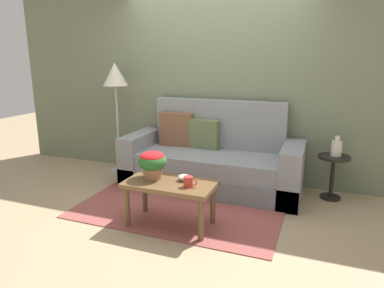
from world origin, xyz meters
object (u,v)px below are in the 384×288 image
(side_table, at_px, (333,169))
(floor_lamp, at_px, (115,82))
(snack_bowl, at_px, (184,177))
(coffee_table, at_px, (170,189))
(potted_plant, at_px, (152,162))
(table_vase, at_px, (337,148))
(coffee_mug, at_px, (189,182))
(couch, at_px, (211,162))

(side_table, bearing_deg, floor_lamp, -179.13)
(snack_bowl, bearing_deg, floor_lamp, 141.84)
(coffee_table, bearing_deg, potted_plant, 167.50)
(potted_plant, xyz_separation_m, table_vase, (1.76, 1.30, -0.00))
(floor_lamp, relative_size, potted_plant, 5.39)
(snack_bowl, bearing_deg, side_table, 41.44)
(side_table, height_order, coffee_mug, coffee_mug)
(couch, xyz_separation_m, table_vase, (1.50, 0.16, 0.30))
(coffee_mug, bearing_deg, couch, 97.81)
(floor_lamp, xyz_separation_m, coffee_mug, (1.64, -1.34, -0.82))
(side_table, xyz_separation_m, snack_bowl, (-1.42, -1.25, 0.13))
(floor_lamp, height_order, coffee_mug, floor_lamp)
(coffee_table, relative_size, side_table, 1.67)
(coffee_table, bearing_deg, floor_lamp, 137.73)
(potted_plant, bearing_deg, floor_lamp, 134.10)
(potted_plant, bearing_deg, couch, 77.09)
(side_table, xyz_separation_m, coffee_mug, (-1.31, -1.39, 0.15))
(side_table, relative_size, table_vase, 2.23)
(couch, distance_m, table_vase, 1.54)
(coffee_table, xyz_separation_m, table_vase, (1.55, 1.35, 0.24))
(table_vase, bearing_deg, potted_plant, -143.54)
(floor_lamp, relative_size, table_vase, 6.64)
(couch, bearing_deg, table_vase, 5.93)
(side_table, bearing_deg, snack_bowl, -138.56)
(couch, bearing_deg, potted_plant, -102.91)
(couch, distance_m, floor_lamp, 1.78)
(potted_plant, relative_size, table_vase, 1.23)
(side_table, distance_m, table_vase, 0.26)
(couch, distance_m, potted_plant, 1.21)
(coffee_table, xyz_separation_m, side_table, (1.53, 1.34, -0.02))
(coffee_table, bearing_deg, snack_bowl, 36.96)
(coffee_table, distance_m, table_vase, 2.07)
(potted_plant, bearing_deg, coffee_mug, -12.53)
(potted_plant, xyz_separation_m, coffee_mug, (0.43, -0.10, -0.12))
(floor_lamp, distance_m, coffee_mug, 2.27)
(coffee_mug, bearing_deg, side_table, 46.53)
(coffee_mug, xyz_separation_m, snack_bowl, (-0.10, 0.13, -0.02))
(couch, height_order, floor_lamp, floor_lamp)
(side_table, distance_m, snack_bowl, 1.90)
(couch, height_order, side_table, couch)
(couch, xyz_separation_m, side_table, (1.48, 0.14, 0.03))
(floor_lamp, xyz_separation_m, potted_plant, (1.21, -1.24, -0.70))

